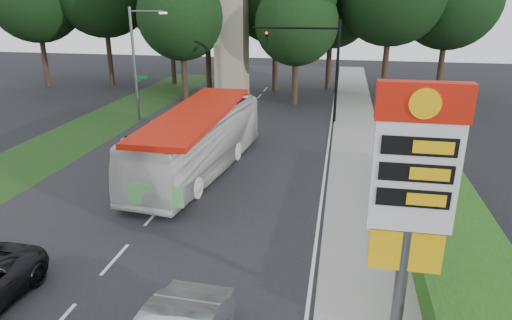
% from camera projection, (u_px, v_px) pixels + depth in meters
% --- Properties ---
extents(road_surface, '(14.00, 80.00, 0.02)m').
position_uv_depth(road_surface, '(189.00, 176.00, 23.24)').
color(road_surface, black).
rests_on(road_surface, ground).
extents(sidewalk_right, '(3.00, 80.00, 0.12)m').
position_uv_depth(sidewalk_right, '(359.00, 187.00, 21.74)').
color(sidewalk_right, gray).
rests_on(sidewalk_right, ground).
extents(grass_verge_left, '(5.00, 50.00, 0.02)m').
position_uv_depth(grass_verge_left, '(82.00, 134.00, 30.44)').
color(grass_verge_left, '#193814').
rests_on(grass_verge_left, ground).
extents(hedge, '(3.00, 14.00, 1.20)m').
position_uv_depth(hedge, '(443.00, 220.00, 17.33)').
color(hedge, '#204B14').
rests_on(hedge, ground).
extents(gas_station_pylon, '(2.10, 0.45, 6.85)m').
position_uv_depth(gas_station_pylon, '(413.00, 182.00, 10.88)').
color(gas_station_pylon, '#59595E').
rests_on(gas_station_pylon, ground).
extents(traffic_signal_mast, '(6.10, 0.35, 7.20)m').
position_uv_depth(traffic_signal_mast, '(319.00, 57.00, 31.77)').
color(traffic_signal_mast, black).
rests_on(traffic_signal_mast, ground).
extents(streetlight_signs, '(2.75, 0.98, 8.00)m').
position_uv_depth(streetlight_signs, '(137.00, 60.00, 32.22)').
color(streetlight_signs, '#59595E').
rests_on(streetlight_signs, ground).
extents(monument, '(3.00, 3.00, 10.05)m').
position_uv_depth(monument, '(232.00, 41.00, 38.52)').
color(monument, tan).
rests_on(monument, ground).
extents(tree_monument_right, '(6.72, 6.72, 13.20)m').
position_uv_depth(tree_monument_right, '(297.00, 5.00, 36.12)').
color(tree_monument_right, '#2D2116').
rests_on(tree_monument_right, ground).
extents(transit_bus, '(4.08, 12.03, 3.28)m').
position_uv_depth(transit_bus, '(199.00, 142.00, 23.28)').
color(transit_bus, silver).
rests_on(transit_bus, ground).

